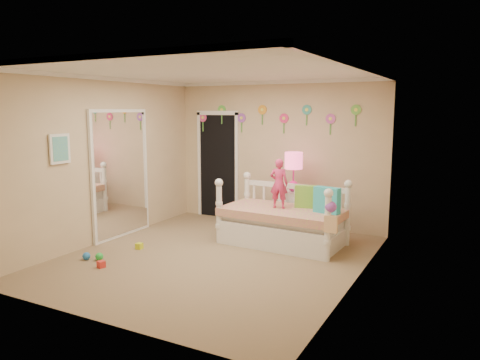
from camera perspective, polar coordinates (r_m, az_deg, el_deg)
The scene contains 18 objects.
floor at distance 6.66m, azimuth -3.21°, elevation -9.61°, with size 4.00×4.50×0.01m, color #7F684C.
ceiling at distance 6.34m, azimuth -3.42°, elevation 13.30°, with size 4.00×4.50×0.01m, color white.
back_wall at distance 8.36m, azimuth 4.66°, elevation 3.26°, with size 4.00×0.01×2.60m, color tan.
left_wall at distance 7.59m, azimuth -16.38°, elevation 2.38°, with size 0.01×4.50×2.60m, color tan.
right_wall at distance 5.61m, azimuth 14.48°, elevation 0.33°, with size 0.01×4.50×2.60m, color tan.
crown_molding at distance 6.34m, azimuth -3.41°, elevation 13.03°, with size 4.00×4.50×0.06m, color white, non-canonical shape.
daybed at distance 7.21m, azimuth 5.32°, elevation -3.97°, with size 1.89×1.02×1.03m, color white, non-canonical shape.
pillow_turquoise at distance 6.93m, azimuth 10.73°, elevation -2.48°, with size 0.39×0.14×0.39m, color #25B9B7.
pillow_lime at distance 7.26m, azimuth 8.31°, elevation -2.05°, with size 0.37×0.14×0.35m, color #79BD39.
child at distance 7.14m, azimuth 4.85°, elevation -0.44°, with size 0.28×0.19×0.78m, color #DF326B.
nightstand at distance 7.93m, azimuth 6.56°, elevation -3.94°, with size 0.43×0.33×0.72m, color white.
table_lamp at distance 7.80m, azimuth 6.66°, elevation 1.81°, with size 0.30×0.30×0.67m.
closet_doorway at distance 8.94m, azimuth -2.79°, elevation 1.93°, with size 0.90×0.04×2.07m, color black.
flower_decals at distance 8.35m, azimuth 4.11°, elevation 7.66°, with size 3.40×0.02×0.50m, color #B2668C, non-canonical shape.
mirror_closet at distance 7.81m, azimuth -14.57°, elevation 0.77°, with size 0.07×1.30×2.10m, color white.
wall_picture at distance 6.93m, azimuth -21.47°, elevation 3.63°, with size 0.05×0.34×0.42m, color white.
hanging_bag at distance 6.44m, azimuth 11.10°, elevation -4.63°, with size 0.20×0.16×0.36m, color beige, non-canonical shape.
toy_scatter at distance 6.94m, azimuth -16.91°, elevation -8.74°, with size 0.80×1.30×0.11m, color #996666, non-canonical shape.
Camera 1 is at (3.26, -5.41, 2.10)m, focal length 34.38 mm.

